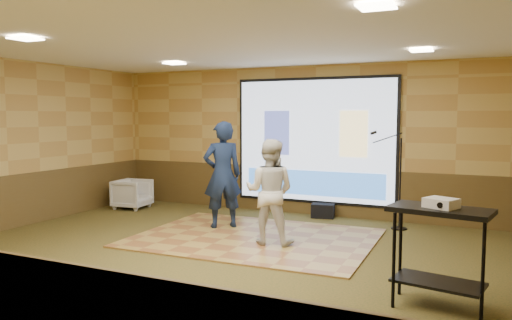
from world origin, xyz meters
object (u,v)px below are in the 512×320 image
at_px(projector_screen, 314,142).
at_px(duffel_bag, 323,211).
at_px(banquet_chair, 132,194).
at_px(mic_stand, 396,201).
at_px(player_left, 222,175).
at_px(dance_floor, 255,238).
at_px(player_right, 270,191).
at_px(av_table, 439,236).
at_px(projector, 441,203).

height_order(projector_screen, duffel_bag, projector_screen).
xyz_separation_m(banquet_chair, duffel_bag, (4.03, 0.79, -0.18)).
relative_size(mic_stand, banquet_chair, 2.51).
bearing_deg(player_left, dance_floor, 111.46).
bearing_deg(banquet_chair, player_left, -113.49).
height_order(player_left, player_right, player_left).
relative_size(player_right, banquet_chair, 2.33).
height_order(projector_screen, dance_floor, projector_screen).
bearing_deg(av_table, duffel_bag, 122.21).
xyz_separation_m(projector_screen, duffel_bag, (0.26, -0.19, -1.34)).
bearing_deg(player_left, banquet_chair, -58.78).
bearing_deg(mic_stand, duffel_bag, 160.95).
relative_size(player_left, av_table, 1.78).
height_order(av_table, projector, projector).
bearing_deg(player_left, av_table, 108.32).
xyz_separation_m(projector_screen, mic_stand, (1.72, -0.57, -0.98)).
height_order(player_left, av_table, player_left).
distance_m(projector, duffel_bag, 4.75).
distance_m(projector_screen, player_left, 2.20).
xyz_separation_m(projector_screen, projector, (2.74, -4.12, -0.37)).
bearing_deg(av_table, mic_stand, 105.87).
bearing_deg(duffel_bag, mic_stand, -14.82).
bearing_deg(projector_screen, player_left, -120.21).
xyz_separation_m(dance_floor, banquet_chair, (-3.53, 1.30, 0.30)).
bearing_deg(banquet_chair, av_table, -121.36).
relative_size(player_left, duffel_bag, 4.28).
bearing_deg(dance_floor, av_table, -31.58).
distance_m(projector, mic_stand, 3.73).
distance_m(av_table, projector, 0.35).
xyz_separation_m(av_table, duffel_bag, (-2.47, 3.92, -0.62)).
xyz_separation_m(projector_screen, banquet_chair, (-3.78, -0.98, -1.16)).
bearing_deg(banquet_chair, mic_stand, -91.45).
distance_m(dance_floor, banquet_chair, 3.77).
bearing_deg(mic_stand, banquet_chair, 179.96).
relative_size(projector_screen, banquet_chair, 4.78).
bearing_deg(projector_screen, dance_floor, -96.18).
xyz_separation_m(av_table, mic_stand, (-1.01, 3.54, -0.26)).
relative_size(projector, mic_stand, 0.17).
xyz_separation_m(projector, banquet_chair, (-6.51, 3.14, -0.79)).
bearing_deg(player_right, av_table, 141.55).
bearing_deg(av_table, player_left, 149.26).
bearing_deg(projector, banquet_chair, 178.99).
distance_m(projector_screen, banquet_chair, 4.07).
relative_size(projector, duffel_bag, 0.68).
xyz_separation_m(dance_floor, av_table, (2.98, -1.83, 0.74)).
relative_size(projector_screen, av_table, 3.15).
height_order(projector_screen, mic_stand, projector_screen).
height_order(player_right, av_table, player_right).
distance_m(projector_screen, duffel_bag, 1.38).
bearing_deg(player_right, projector, 141.50).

